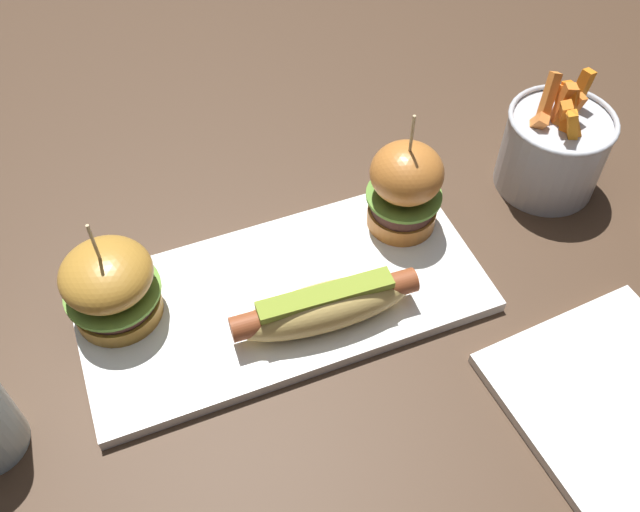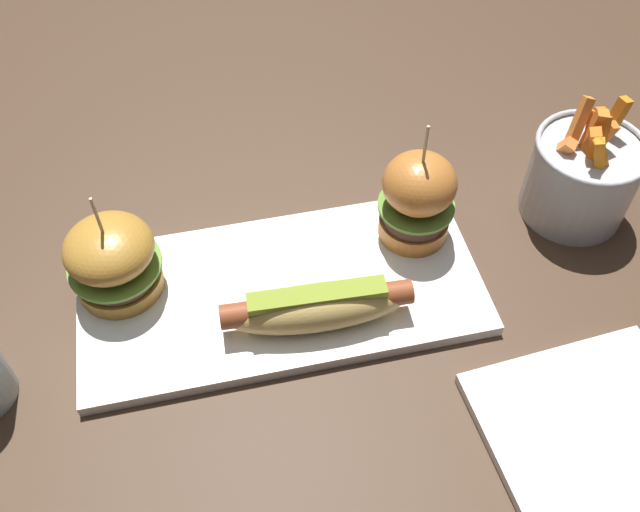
% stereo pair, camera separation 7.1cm
% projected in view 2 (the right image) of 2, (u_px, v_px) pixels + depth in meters
% --- Properties ---
extents(ground_plane, '(3.00, 3.00, 0.00)m').
position_uv_depth(ground_plane, '(282.00, 295.00, 0.74)').
color(ground_plane, '#422D1E').
extents(platter_main, '(0.42, 0.20, 0.01)m').
position_uv_depth(platter_main, '(281.00, 291.00, 0.74)').
color(platter_main, white).
rests_on(platter_main, ground).
extents(hot_dog, '(0.19, 0.06, 0.05)m').
position_uv_depth(hot_dog, '(317.00, 306.00, 0.69)').
color(hot_dog, tan).
rests_on(hot_dog, platter_main).
extents(slider_left, '(0.09, 0.09, 0.13)m').
position_uv_depth(slider_left, '(113.00, 259.00, 0.70)').
color(slider_left, '#B27C2E').
rests_on(slider_left, platter_main).
extents(slider_right, '(0.08, 0.08, 0.15)m').
position_uv_depth(slider_right, '(417.00, 198.00, 0.74)').
color(slider_right, '#BC6F2E').
rests_on(slider_right, platter_main).
extents(fries_bucket, '(0.12, 0.12, 0.15)m').
position_uv_depth(fries_bucket, '(581.00, 176.00, 0.78)').
color(fries_bucket, '#B7BABF').
rests_on(fries_bucket, ground).
extents(side_plate, '(0.21, 0.21, 0.01)m').
position_uv_depth(side_plate, '(600.00, 442.00, 0.63)').
color(side_plate, white).
rests_on(side_plate, ground).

